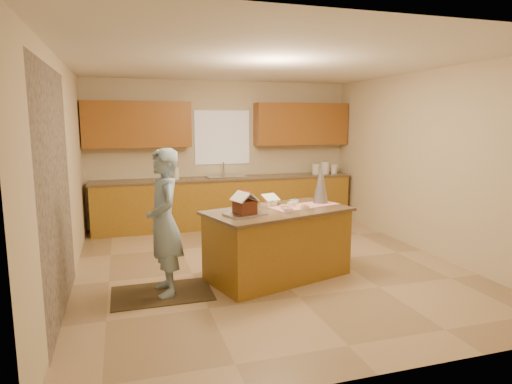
{
  "coord_description": "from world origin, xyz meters",
  "views": [
    {
      "loc": [
        -1.84,
        -5.51,
        1.97
      ],
      "look_at": [
        -0.1,
        0.2,
        1.0
      ],
      "focal_mm": 30.94,
      "sensor_mm": 36.0,
      "label": 1
    }
  ],
  "objects_px": {
    "boy": "(164,222)",
    "gingerbread_house": "(245,205)",
    "tinsel_tree": "(321,184)",
    "island_base": "(278,245)"
  },
  "relations": [
    {
      "from": "island_base",
      "to": "tinsel_tree",
      "type": "xyz_separation_m",
      "value": [
        0.7,
        0.26,
        0.72
      ]
    },
    {
      "from": "gingerbread_house",
      "to": "island_base",
      "type": "bearing_deg",
      "value": 21.93
    },
    {
      "from": "boy",
      "to": "gingerbread_house",
      "type": "xyz_separation_m",
      "value": [
        0.92,
        -0.05,
        0.16
      ]
    },
    {
      "from": "tinsel_tree",
      "to": "boy",
      "type": "bearing_deg",
      "value": -169.24
    },
    {
      "from": "boy",
      "to": "gingerbread_house",
      "type": "height_order",
      "value": "boy"
    },
    {
      "from": "tinsel_tree",
      "to": "boy",
      "type": "height_order",
      "value": "boy"
    },
    {
      "from": "island_base",
      "to": "boy",
      "type": "height_order",
      "value": "boy"
    },
    {
      "from": "boy",
      "to": "gingerbread_house",
      "type": "bearing_deg",
      "value": 80.5
    },
    {
      "from": "tinsel_tree",
      "to": "gingerbread_house",
      "type": "relative_size",
      "value": 1.59
    },
    {
      "from": "island_base",
      "to": "tinsel_tree",
      "type": "bearing_deg",
      "value": 3.67
    }
  ]
}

